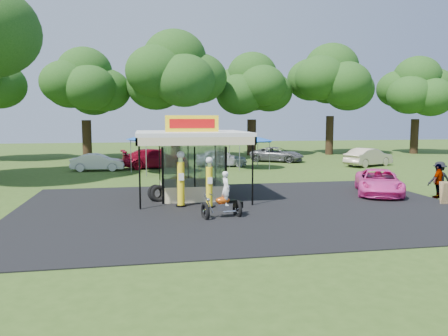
{
  "coord_description": "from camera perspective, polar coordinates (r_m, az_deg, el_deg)",
  "views": [
    {
      "loc": [
        -4.4,
        -16.85,
        4.0
      ],
      "look_at": [
        -0.5,
        4.0,
        1.62
      ],
      "focal_mm": 35.0,
      "sensor_mm": 36.0,
      "label": 1
    }
  ],
  "objects": [
    {
      "name": "bg_car_c",
      "position": [
        36.78,
        -0.35,
        1.33
      ],
      "size": [
        4.45,
        2.02,
        1.48
      ],
      "primitive_type": "imported",
      "rotation": [
        0.0,
        0.0,
        1.51
      ],
      "color": "silver",
      "rests_on": "ground"
    },
    {
      "name": "gas_pump_left",
      "position": [
        19.87,
        -5.65,
        -1.62
      ],
      "size": [
        0.48,
        0.48,
        2.58
      ],
      "color": "black",
      "rests_on": "ground"
    },
    {
      "name": "pink_sedan",
      "position": [
        24.62,
        19.55,
        -1.74
      ],
      "size": [
        3.99,
        5.28,
        1.33
      ],
      "primitive_type": "imported",
      "rotation": [
        0.0,
        0.0,
        -0.42
      ],
      "color": "#FF45AF",
      "rests_on": "ground"
    },
    {
      "name": "ground",
      "position": [
        17.87,
        3.96,
        -6.54
      ],
      "size": [
        120.0,
        120.0,
        0.0
      ],
      "primitive_type": "plane",
      "color": "#304C17",
      "rests_on": "ground"
    },
    {
      "name": "a_frame_sign",
      "position": [
        23.0,
        27.15,
        -2.96
      ],
      "size": [
        0.64,
        0.65,
        1.06
      ],
      "rotation": [
        0.0,
        0.0,
        -0.22
      ],
      "color": "#593819",
      "rests_on": "ground"
    },
    {
      "name": "kiosk_car",
      "position": [
        24.42,
        -4.85,
        -1.9
      ],
      "size": [
        2.82,
        1.13,
        0.96
      ],
      "primitive_type": "imported",
      "rotation": [
        0.0,
        0.0,
        1.57
      ],
      "color": "yellow",
      "rests_on": "ground"
    },
    {
      "name": "oak_far_f",
      "position": [
        55.31,
        23.84,
        8.97
      ],
      "size": [
        9.03,
        9.03,
        10.88
      ],
      "color": "black",
      "rests_on": "ground"
    },
    {
      "name": "bg_car_e",
      "position": [
        39.12,
        18.35,
        1.36
      ],
      "size": [
        4.95,
        3.44,
        1.55
      ],
      "primitive_type": "imported",
      "rotation": [
        0.0,
        0.0,
        2.0
      ],
      "color": "#C7B498",
      "rests_on": "ground"
    },
    {
      "name": "bg_car_d",
      "position": [
        41.31,
        6.94,
        1.77
      ],
      "size": [
        5.42,
        4.55,
        1.38
      ],
      "primitive_type": "imported",
      "rotation": [
        0.0,
        0.0,
        1.02
      ],
      "color": "#5C5C5E",
      "rests_on": "ground"
    },
    {
      "name": "asphalt_apron",
      "position": [
        19.76,
        2.5,
        -5.21
      ],
      "size": [
        20.0,
        14.0,
        0.04
      ],
      "primitive_type": "cube",
      "color": "black",
      "rests_on": "ground"
    },
    {
      "name": "oak_far_e",
      "position": [
        50.9,
        13.78,
        10.4
      ],
      "size": [
        10.13,
        10.13,
        12.06
      ],
      "color": "black",
      "rests_on": "ground"
    },
    {
      "name": "bg_car_a",
      "position": [
        35.21,
        -16.15,
        0.73
      ],
      "size": [
        4.11,
        1.59,
        1.34
      ],
      "primitive_type": "imported",
      "rotation": [
        0.0,
        0.0,
        1.53
      ],
      "color": "silver",
      "rests_on": "ground"
    },
    {
      "name": "gas_station_kiosk",
      "position": [
        22.08,
        -4.31,
        0.63
      ],
      "size": [
        5.4,
        5.4,
        4.18
      ],
      "color": "white",
      "rests_on": "ground"
    },
    {
      "name": "spectator_east_b",
      "position": [
        24.59,
        26.19,
        -1.54
      ],
      "size": [
        1.11,
        0.89,
        1.76
      ],
      "primitive_type": "imported",
      "rotation": [
        0.0,
        0.0,
        3.67
      ],
      "color": "gray",
      "rests_on": "ground"
    },
    {
      "name": "tent_west",
      "position": [
        32.76,
        -8.92,
        4.14
      ],
      "size": [
        4.33,
        4.33,
        3.03
      ],
      "rotation": [
        0.0,
        0.0,
        0.41
      ],
      "color": "gray",
      "rests_on": "ground"
    },
    {
      "name": "tent_east",
      "position": [
        35.26,
        3.3,
        3.91
      ],
      "size": [
        3.9,
        3.9,
        2.73
      ],
      "rotation": [
        0.0,
        0.0,
        0.12
      ],
      "color": "gray",
      "rests_on": "ground"
    },
    {
      "name": "spectator_east_a",
      "position": [
        25.02,
        26.3,
        -1.33
      ],
      "size": [
        1.24,
        0.78,
        1.84
      ],
      "primitive_type": "imported",
      "rotation": [
        0.0,
        0.0,
        3.06
      ],
      "color": "black",
      "rests_on": "ground"
    },
    {
      "name": "oak_far_d",
      "position": [
        48.67,
        3.67,
        9.95
      ],
      "size": [
        9.24,
        9.24,
        11.0
      ],
      "color": "black",
      "rests_on": "ground"
    },
    {
      "name": "spare_tires",
      "position": [
        21.42,
        -8.68,
        -3.28
      ],
      "size": [
        1.06,
        0.74,
        0.87
      ],
      "rotation": [
        0.0,
        0.0,
        0.18
      ],
      "color": "black",
      "rests_on": "ground"
    },
    {
      "name": "bg_car_b",
      "position": [
        36.03,
        -8.93,
        1.23
      ],
      "size": [
        5.68,
        2.87,
        1.58
      ],
      "primitive_type": "imported",
      "rotation": [
        0.0,
        0.0,
        1.69
      ],
      "color": "maroon",
      "rests_on": "ground"
    },
    {
      "name": "gas_pump_right",
      "position": [
        19.59,
        -1.93,
        -2.07
      ],
      "size": [
        0.43,
        0.43,
        2.32
      ],
      "color": "black",
      "rests_on": "ground"
    },
    {
      "name": "oak_far_c",
      "position": [
        43.63,
        -6.44,
        11.4
      ],
      "size": [
        10.45,
        10.45,
        12.32
      ],
      "color": "black",
      "rests_on": "ground"
    },
    {
      "name": "oak_far_b",
      "position": [
        45.91,
        -17.67,
        9.72
      ],
      "size": [
        9.04,
        9.04,
        10.78
      ],
      "color": "black",
      "rests_on": "ground"
    },
    {
      "name": "motorcycle",
      "position": [
        17.71,
        0.05,
        -4.09
      ],
      "size": [
        1.74,
        1.07,
        1.98
      ],
      "rotation": [
        0.0,
        0.0,
        0.19
      ],
      "color": "black",
      "rests_on": "ground"
    }
  ]
}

